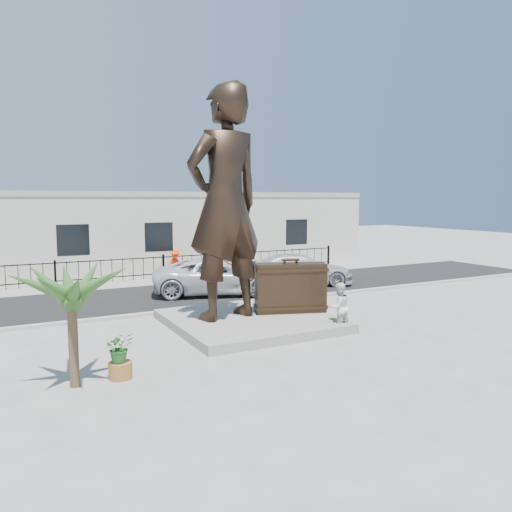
{
  "coord_description": "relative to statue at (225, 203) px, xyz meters",
  "views": [
    {
      "loc": [
        -8.09,
        -13.32,
        4.28
      ],
      "look_at": [
        0.0,
        2.0,
        2.3
      ],
      "focal_mm": 35.0,
      "sensor_mm": 36.0,
      "label": 1
    }
  ],
  "objects": [
    {
      "name": "car_silver",
      "position": [
        6.74,
        5.82,
        -3.38
      ],
      "size": [
        5.66,
        4.04,
        1.52
      ],
      "primitive_type": "imported",
      "rotation": [
        0.0,
        0.0,
        1.16
      ],
      "color": "#B5B6BA",
      "rests_on": "street"
    },
    {
      "name": "planter",
      "position": [
        -4.27,
        -3.31,
        -3.95
      ],
      "size": [
        0.56,
        0.56,
        0.4
      ],
      "primitive_type": "cylinder",
      "color": "#A3612B",
      "rests_on": "ground"
    },
    {
      "name": "far_sidewalk",
      "position": [
        1.3,
        10.27,
        -4.14
      ],
      "size": [
        40.0,
        2.5,
        0.02
      ],
      "primitive_type": "cube",
      "color": "#9E9991",
      "rests_on": "ground"
    },
    {
      "name": "car_white",
      "position": [
        2.08,
        5.44,
        -3.34
      ],
      "size": [
        6.35,
        4.46,
        1.61
      ],
      "primitive_type": "imported",
      "rotation": [
        0.0,
        0.0,
        1.23
      ],
      "color": "silver",
      "rests_on": "street"
    },
    {
      "name": "building",
      "position": [
        1.3,
        15.27,
        -1.95
      ],
      "size": [
        28.0,
        7.0,
        4.4
      ],
      "primitive_type": "cube",
      "color": "silver",
      "rests_on": "ground"
    },
    {
      "name": "shrub",
      "position": [
        -4.27,
        -3.31,
        -3.39
      ],
      "size": [
        0.67,
        0.58,
        0.73
      ],
      "primitive_type": "imported",
      "rotation": [
        0.0,
        0.0,
        -0.02
      ],
      "color": "#216320",
      "rests_on": "planter"
    },
    {
      "name": "street",
      "position": [
        1.3,
        6.27,
        -4.15
      ],
      "size": [
        40.0,
        7.0,
        0.01
      ],
      "primitive_type": "cube",
      "color": "black",
      "rests_on": "ground"
    },
    {
      "name": "curb",
      "position": [
        1.3,
        2.77,
        -4.09
      ],
      "size": [
        40.0,
        0.25,
        0.12
      ],
      "primitive_type": "cube",
      "color": "#A5A399",
      "rests_on": "ground"
    },
    {
      "name": "ground",
      "position": [
        1.3,
        -1.73,
        -4.15
      ],
      "size": [
        100.0,
        100.0,
        0.0
      ],
      "primitive_type": "plane",
      "color": "#9E9991",
      "rests_on": "ground"
    },
    {
      "name": "statue",
      "position": [
        0.0,
        0.0,
        0.0
      ],
      "size": [
        3.12,
        2.37,
        7.71
      ],
      "primitive_type": "imported",
      "rotation": [
        0.0,
        0.0,
        3.34
      ],
      "color": "black",
      "rests_on": "plinth"
    },
    {
      "name": "tourist",
      "position": [
        3.0,
        -2.28,
        -3.35
      ],
      "size": [
        0.78,
        0.61,
        1.6
      ],
      "primitive_type": "imported",
      "rotation": [
        0.0,
        0.0,
        3.14
      ],
      "color": "white",
      "rests_on": "ground"
    },
    {
      "name": "suitcase",
      "position": [
        2.41,
        -0.25,
        -2.99
      ],
      "size": [
        2.58,
        1.52,
        1.73
      ],
      "primitive_type": "cube",
      "rotation": [
        0.0,
        0.0,
        -0.32
      ],
      "color": "#302114",
      "rests_on": "plinth"
    },
    {
      "name": "palm_tree",
      "position": [
        -5.31,
        -3.36,
        -4.15
      ],
      "size": [
        1.8,
        1.8,
        3.2
      ],
      "primitive_type": null,
      "color": "#2B521D",
      "rests_on": "ground"
    },
    {
      "name": "plinth",
      "position": [
        0.8,
        -0.23,
        -4.0
      ],
      "size": [
        5.2,
        5.2,
        0.3
      ],
      "primitive_type": "cube",
      "color": "gray",
      "rests_on": "ground"
    },
    {
      "name": "fence",
      "position": [
        1.3,
        11.07,
        -3.55
      ],
      "size": [
        22.0,
        0.1,
        1.2
      ],
      "primitive_type": "cube",
      "color": "black",
      "rests_on": "ground"
    },
    {
      "name": "worker",
      "position": [
        1.83,
        10.61,
        -3.37
      ],
      "size": [
        1.12,
        0.87,
        1.53
      ],
      "primitive_type": "imported",
      "rotation": [
        0.0,
        0.0,
        0.34
      ],
      "color": "#FF400D",
      "rests_on": "far_sidewalk"
    }
  ]
}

